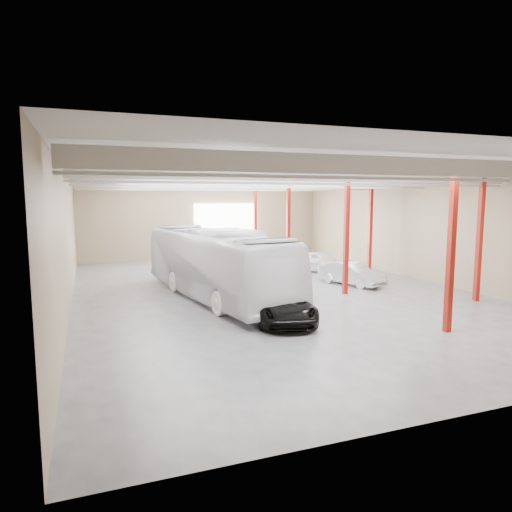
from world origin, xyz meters
TOP-DOWN VIEW (x-y plane):
  - depot_shell at (0.13, 0.48)m, footprint 22.12×32.12m
  - coach_bus at (-3.50, -0.34)m, footprint 5.31×14.23m
  - black_sedan at (-1.89, -6.00)m, footprint 3.74×5.80m
  - car_row_a at (0.00, -0.80)m, footprint 3.19×4.81m
  - car_row_b at (-0.72, 4.45)m, footprint 2.60×5.32m
  - car_row_c at (-2.00, 9.65)m, footprint 3.52×5.27m
  - car_right_near at (5.66, 0.29)m, footprint 2.94×4.69m
  - car_right_far at (6.23, 5.49)m, footprint 3.20×4.90m

SIDE VIEW (x-z plane):
  - car_row_c at x=-2.00m, z-range 0.00..1.42m
  - car_right_near at x=5.66m, z-range 0.00..1.46m
  - black_sedan at x=-1.89m, z-range 0.00..1.49m
  - car_row_a at x=0.00m, z-range 0.00..1.52m
  - car_right_far at x=6.23m, z-range 0.00..1.55m
  - car_row_b at x=-0.72m, z-range 0.00..1.68m
  - coach_bus at x=-3.50m, z-range 0.00..3.87m
  - depot_shell at x=0.13m, z-range 1.44..8.51m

